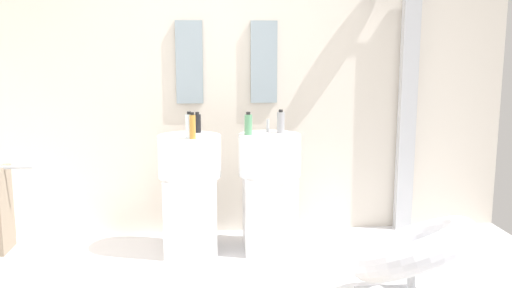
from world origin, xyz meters
The scene contains 12 objects.
rear_partition centered at (0.00, 1.65, 1.30)m, with size 4.80×0.10×2.60m, color beige.
pedestal_sink_left centered at (-0.31, 1.14, 0.50)m, with size 0.48×0.48×1.02m.
pedestal_sink_right centered at (0.31, 1.14, 0.50)m, with size 0.48×0.48×1.02m.
vanity_mirror_left centered at (-0.31, 1.58, 1.46)m, with size 0.22×0.03×0.67m, color #8C9EA8.
vanity_mirror_right centered at (0.31, 1.58, 1.46)m, with size 0.22×0.03×0.67m, color #8C9EA8.
shower_column centered at (1.52, 1.53, 1.08)m, with size 0.49×0.24×2.05m.
lounge_chair centered at (1.04, 0.00, 0.35)m, with size 1.10×1.10×0.65m.
soap_bottle_amber centered at (-0.28, 0.97, 1.01)m, with size 0.04×0.04×0.20m.
soap_bottle_grey centered at (0.40, 1.20, 1.01)m, with size 0.06×0.06×0.18m.
soap_bottle_black centered at (-0.25, 1.28, 1.00)m, with size 0.05×0.05×0.16m.
soap_bottle_green centered at (0.14, 1.13, 1.00)m, with size 0.06×0.06×0.18m.
soap_bottle_clear centered at (-0.30, 1.00, 1.01)m, with size 0.06×0.06×0.20m.
Camera 1 is at (-0.17, -3.07, 1.59)m, focal length 39.17 mm.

